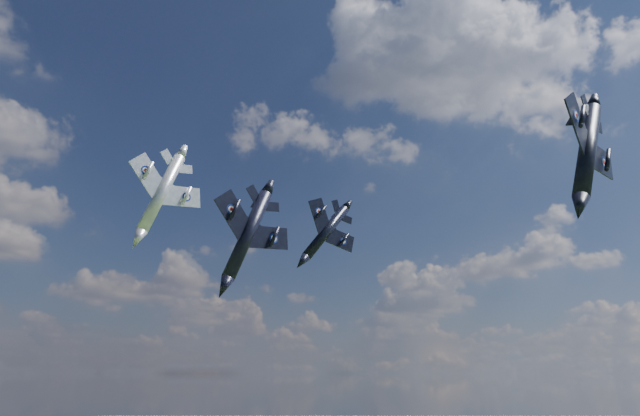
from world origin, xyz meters
TOP-DOWN VIEW (x-y plane):
  - jet_lead_navy at (-0.76, 20.09)m, footprint 12.16×16.40m
  - jet_right_navy at (12.97, -15.08)m, footprint 13.21×16.80m
  - jet_high_navy at (18.29, 29.25)m, footprint 10.91×15.55m
  - jet_left_silver at (-13.35, 16.49)m, footprint 9.62×12.86m

SIDE VIEW (x-z plane):
  - jet_lead_navy at x=-0.76m, z-range 77.12..85.00m
  - jet_left_silver at x=-13.35m, z-range 80.08..86.04m
  - jet_right_navy at x=12.97m, z-range 80.38..88.51m
  - jet_high_navy at x=18.29m, z-range 80.86..90.31m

